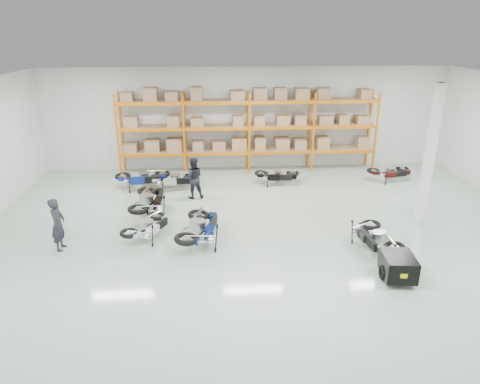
{
  "coord_description": "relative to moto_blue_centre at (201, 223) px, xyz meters",
  "views": [
    {
      "loc": [
        -1.67,
        -12.04,
        5.93
      ],
      "look_at": [
        -0.77,
        0.73,
        1.1
      ],
      "focal_mm": 32.0,
      "sensor_mm": 36.0,
      "label": 1
    }
  ],
  "objects": [
    {
      "name": "room",
      "position": [
        2.02,
        0.52,
        1.63
      ],
      "size": [
        18.0,
        18.0,
        18.0
      ],
      "color": "#A8BBAC",
      "rests_on": "ground"
    },
    {
      "name": "pallet_rack",
      "position": [
        2.02,
        6.97,
        1.64
      ],
      "size": [
        11.28,
        0.98,
        3.62
      ],
      "color": "orange",
      "rests_on": "ground"
    },
    {
      "name": "structural_column",
      "position": [
        7.22,
        1.02,
        1.63
      ],
      "size": [
        0.25,
        0.25,
        4.5
      ],
      "primitive_type": "cube",
      "color": "white",
      "rests_on": "ground"
    },
    {
      "name": "moto_blue_centre",
      "position": [
        0.0,
        0.0,
        0.0
      ],
      "size": [
        1.36,
        2.16,
        1.3
      ],
      "primitive_type": null,
      "rotation": [
        0.0,
        -0.09,
        2.95
      ],
      "color": "#081753",
      "rests_on": "ground"
    },
    {
      "name": "moto_silver_left",
      "position": [
        -1.59,
        0.41,
        -0.12
      ],
      "size": [
        1.48,
        1.82,
        1.06
      ],
      "primitive_type": null,
      "rotation": [
        0.0,
        -0.09,
        2.66
      ],
      "color": "silver",
      "rests_on": "ground"
    },
    {
      "name": "moto_black_far_left",
      "position": [
        -1.79,
        2.28,
        -0.0
      ],
      "size": [
        1.06,
        2.03,
        1.3
      ],
      "primitive_type": null,
      "rotation": [
        0.0,
        -0.09,
        3.11
      ],
      "color": "black",
      "rests_on": "ground"
    },
    {
      "name": "moto_touring_right",
      "position": [
        4.98,
        -0.83,
        -0.08
      ],
      "size": [
        1.01,
        1.81,
        1.13
      ],
      "primitive_type": null,
      "rotation": [
        0.0,
        -0.09,
        0.09
      ],
      "color": "black",
      "rests_on": "ground"
    },
    {
      "name": "trailer",
      "position": [
        4.98,
        -2.42,
        -0.22
      ],
      "size": [
        0.87,
        1.63,
        0.67
      ],
      "rotation": [
        0.0,
        0.0,
        -0.12
      ],
      "color": "black",
      "rests_on": "ground"
    },
    {
      "name": "moto_back_a",
      "position": [
        -2.39,
        4.9,
        -0.04
      ],
      "size": [
        1.99,
        1.18,
        1.22
      ],
      "primitive_type": null,
      "rotation": [
        0.0,
        -0.09,
        1.7
      ],
      "color": "navy",
      "rests_on": "ground"
    },
    {
      "name": "moto_back_b",
      "position": [
        -1.13,
        4.75,
        -0.09
      ],
      "size": [
        1.79,
        1.03,
        1.11
      ],
      "primitive_type": null,
      "rotation": [
        0.0,
        -0.09,
        1.68
      ],
      "color": "#B1B8BB",
      "rests_on": "ground"
    },
    {
      "name": "moto_back_c",
      "position": [
        3.05,
        5.01,
        -0.13
      ],
      "size": [
        1.63,
        0.86,
        1.03
      ],
      "primitive_type": null,
      "rotation": [
        0.0,
        -0.09,
        1.53
      ],
      "color": "black",
      "rests_on": "ground"
    },
    {
      "name": "moto_back_d",
      "position": [
        7.87,
        5.09,
        -0.11
      ],
      "size": [
        1.74,
        1.05,
        1.06
      ],
      "primitive_type": null,
      "rotation": [
        0.0,
        -0.09,
        1.72
      ],
      "color": "#3B0D0B",
      "rests_on": "ground"
    },
    {
      "name": "person_left",
      "position": [
        -4.04,
        -0.14,
        0.17
      ],
      "size": [
        0.38,
        0.58,
        1.56
      ],
      "primitive_type": "imported",
      "rotation": [
        0.0,
        0.0,
        1.56
      ],
      "color": "#21222A",
      "rests_on": "ground"
    },
    {
      "name": "person_back",
      "position": [
        -0.34,
        3.69,
        0.17
      ],
      "size": [
        0.84,
        0.7,
        1.57
      ],
      "primitive_type": "imported",
      "rotation": [
        0.0,
        0.0,
        3.28
      ],
      "color": "black",
      "rests_on": "ground"
    }
  ]
}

